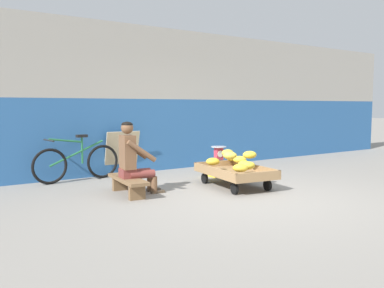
# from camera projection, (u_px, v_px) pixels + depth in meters

# --- Properties ---
(ground_plane) EXTENTS (80.00, 80.00, 0.00)m
(ground_plane) POSITION_uv_depth(u_px,v_px,m) (252.00, 199.00, 6.07)
(ground_plane) COLOR gray
(back_wall) EXTENTS (16.00, 0.30, 3.02)m
(back_wall) POSITION_uv_depth(u_px,v_px,m) (147.00, 100.00, 8.63)
(back_wall) COLOR #2D609E
(back_wall) RESTS_ON ground
(banana_cart) EXTENTS (1.04, 1.55, 0.36)m
(banana_cart) POSITION_uv_depth(u_px,v_px,m) (235.00, 173.00, 6.94)
(banana_cart) COLOR #99754C
(banana_cart) RESTS_ON ground
(banana_pile) EXTENTS (1.00, 1.32, 0.27)m
(banana_pile) POSITION_uv_depth(u_px,v_px,m) (236.00, 160.00, 6.94)
(banana_pile) COLOR yellow
(banana_pile) RESTS_ON banana_cart
(low_bench) EXTENTS (0.40, 1.12, 0.27)m
(low_bench) POSITION_uv_depth(u_px,v_px,m) (128.00, 182.00, 6.33)
(low_bench) COLOR brown
(low_bench) RESTS_ON ground
(vendor_seated) EXTENTS (0.71, 0.53, 1.14)m
(vendor_seated) POSITION_uv_depth(u_px,v_px,m) (133.00, 158.00, 6.34)
(vendor_seated) COLOR brown
(vendor_seated) RESTS_ON ground
(plastic_crate) EXTENTS (0.36, 0.28, 0.30)m
(plastic_crate) POSITION_uv_depth(u_px,v_px,m) (219.00, 169.00, 8.00)
(plastic_crate) COLOR gold
(plastic_crate) RESTS_ON ground
(weighing_scale) EXTENTS (0.30, 0.30, 0.29)m
(weighing_scale) POSITION_uv_depth(u_px,v_px,m) (219.00, 153.00, 7.97)
(weighing_scale) COLOR #28282D
(weighing_scale) RESTS_ON plastic_crate
(bicycle_near_left) EXTENTS (1.66, 0.48, 0.86)m
(bicycle_near_left) POSITION_uv_depth(u_px,v_px,m) (77.00, 162.00, 7.47)
(bicycle_near_left) COLOR black
(bicycle_near_left) RESTS_ON ground
(sign_board) EXTENTS (0.70, 0.24, 0.88)m
(sign_board) POSITION_uv_depth(u_px,v_px,m) (122.00, 153.00, 8.19)
(sign_board) COLOR #C6B289
(sign_board) RESTS_ON ground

